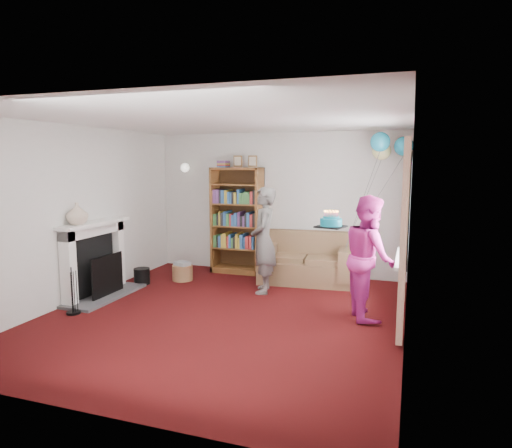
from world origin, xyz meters
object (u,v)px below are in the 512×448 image
at_px(bookcase, 238,221).
at_px(person_magenta, 369,257).
at_px(person_striped, 264,240).
at_px(sofa, 308,263).
at_px(birthday_cake, 331,222).

xyz_separation_m(bookcase, person_magenta, (2.47, -1.75, -0.14)).
distance_m(bookcase, person_striped, 1.38).
distance_m(sofa, person_striped, 1.11).
xyz_separation_m(person_magenta, birthday_cake, (-0.53, 0.21, 0.40)).
relative_size(sofa, person_striped, 0.95).
height_order(sofa, person_magenta, person_magenta).
distance_m(bookcase, sofa, 1.50).
xyz_separation_m(person_striped, birthday_cake, (1.09, -0.45, 0.38)).
height_order(sofa, person_striped, person_striped).
bearing_deg(sofa, person_striped, -125.67).
distance_m(bookcase, birthday_cake, 2.49).
bearing_deg(sofa, birthday_cake, -70.70).
bearing_deg(person_magenta, bookcase, 35.42).
bearing_deg(birthday_cake, sofa, 114.39).
bearing_deg(bookcase, person_magenta, -35.33).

